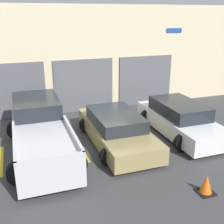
% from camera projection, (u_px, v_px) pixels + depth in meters
% --- Properties ---
extents(ground_plane, '(28.00, 28.00, 0.00)m').
position_uv_depth(ground_plane, '(107.00, 131.00, 11.86)').
color(ground_plane, '#3D3D3F').
extents(shophouse_building, '(17.27, 0.68, 5.14)m').
position_uv_depth(shophouse_building, '(85.00, 60.00, 13.95)').
color(shophouse_building, beige).
rests_on(shophouse_building, ground).
extents(pickup_truck, '(2.37, 5.45, 1.66)m').
position_uv_depth(pickup_truck, '(40.00, 131.00, 9.92)').
color(pickup_truck, silver).
rests_on(pickup_truck, ground).
extents(sedan_white, '(2.17, 4.58, 1.33)m').
position_uv_depth(sedan_white, '(179.00, 119.00, 11.48)').
color(sedan_white, white).
rests_on(sedan_white, ground).
extents(sedan_side, '(2.22, 4.69, 1.20)m').
position_uv_depth(sedan_side, '(116.00, 129.00, 10.63)').
color(sedan_side, '#9E8956').
rests_on(sedan_side, ground).
extents(parking_stripe_far_left, '(0.12, 2.20, 0.01)m').
position_uv_depth(parking_stripe_far_left, '(1.00, 161.00, 9.50)').
color(parking_stripe_far_left, gold).
rests_on(parking_stripe_far_left, ground).
extents(parking_stripe_left, '(0.12, 2.20, 0.01)m').
position_uv_depth(parking_stripe_left, '(81.00, 148.00, 10.36)').
color(parking_stripe_left, gold).
rests_on(parking_stripe_left, ground).
extents(parking_stripe_centre, '(0.12, 2.20, 0.01)m').
position_uv_depth(parking_stripe_centre, '(149.00, 138.00, 11.23)').
color(parking_stripe_centre, gold).
rests_on(parking_stripe_centre, ground).
extents(parking_stripe_right, '(0.12, 2.20, 0.01)m').
position_uv_depth(parking_stripe_right, '(207.00, 129.00, 12.09)').
color(parking_stripe_right, gold).
rests_on(parking_stripe_right, ground).
extents(traffic_cone, '(0.47, 0.47, 0.55)m').
position_uv_depth(traffic_cone, '(206.00, 185.00, 7.72)').
color(traffic_cone, black).
rests_on(traffic_cone, ground).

